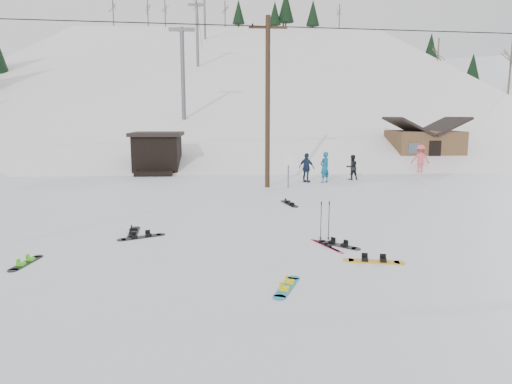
{
  "coord_description": "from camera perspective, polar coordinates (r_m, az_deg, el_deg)",
  "views": [
    {
      "loc": [
        -0.05,
        -10.66,
        3.93
      ],
      "look_at": [
        0.81,
        4.19,
        1.4
      ],
      "focal_mm": 32.0,
      "sensor_mm": 36.0,
      "label": 1
    }
  ],
  "objects": [
    {
      "name": "board_scatter_b",
      "position": [
        15.93,
        -15.05,
        -4.85
      ],
      "size": [
        0.44,
        1.63,
        0.11
      ],
      "rotation": [
        0.0,
        0.0,
        1.67
      ],
      "color": "black",
      "rests_on": "ground"
    },
    {
      "name": "trail_sign",
      "position": [
        24.58,
        4.08,
        3.43
      ],
      "size": [
        0.5,
        0.09,
        1.85
      ],
      "color": "#595B60",
      "rests_on": "ground"
    },
    {
      "name": "treeline_crest",
      "position": [
        96.74,
        -3.31,
        7.3
      ],
      "size": [
        50.0,
        6.0,
        10.0
      ],
      "primitive_type": null,
      "color": "black",
      "rests_on": "ski_slope"
    },
    {
      "name": "ridge_right",
      "position": [
        73.15,
        28.17,
        -3.29
      ],
      "size": [
        45.66,
        93.98,
        54.59
      ],
      "primitive_type": "cube",
      "rotation": [
        0.21,
        -0.05,
        -0.12
      ],
      "color": "silver",
      "rests_on": "ground"
    },
    {
      "name": "board_scatter_a",
      "position": [
        15.28,
        -14.12,
        -5.43
      ],
      "size": [
        1.43,
        0.87,
        0.11
      ],
      "rotation": [
        0.0,
        0.0,
        0.47
      ],
      "color": "black",
      "rests_on": "ground"
    },
    {
      "name": "utility_pole",
      "position": [
        24.76,
        1.47,
        11.39
      ],
      "size": [
        2.0,
        0.26,
        9.0
      ],
      "color": "#3A2819",
      "rests_on": "ground"
    },
    {
      "name": "cabin",
      "position": [
        37.86,
        20.21,
        5.35
      ],
      "size": [
        5.39,
        4.4,
        3.77
      ],
      "color": "brown",
      "rests_on": "ground"
    },
    {
      "name": "board_scatter_e",
      "position": [
        12.84,
        14.52,
        -8.34
      ],
      "size": [
        1.61,
        0.6,
        0.12
      ],
      "rotation": [
        0.0,
        0.0,
        -0.22
      ],
      "color": "gold",
      "rests_on": "ground"
    },
    {
      "name": "lift_tower_mid",
      "position": [
        61.68,
        -7.36,
        19.31
      ],
      "size": [
        2.2,
        0.36,
        8.0
      ],
      "color": "#595B60",
      "rests_on": "ski_slope"
    },
    {
      "name": "lift_tower_near",
      "position": [
        41.04,
        -9.14,
        15.03
      ],
      "size": [
        2.2,
        0.36,
        8.0
      ],
      "color": "#595B60",
      "rests_on": "ski_slope"
    },
    {
      "name": "hero_snowboard",
      "position": [
        10.72,
        3.88,
        -11.72
      ],
      "size": [
        0.76,
        1.46,
        0.11
      ],
      "rotation": [
        0.0,
        0.0,
        1.18
      ],
      "color": "#1C89BB",
      "rests_on": "ground"
    },
    {
      "name": "hero_skis",
      "position": [
        14.03,
        8.8,
        -6.62
      ],
      "size": [
        0.72,
        1.57,
        0.09
      ],
      "rotation": [
        0.0,
        0.0,
        0.39
      ],
      "color": "red",
      "rests_on": "ground"
    },
    {
      "name": "board_scatter_c",
      "position": [
        13.77,
        -26.82,
        -7.88
      ],
      "size": [
        0.44,
        1.41,
        0.1
      ],
      "rotation": [
        0.0,
        0.0,
        1.42
      ],
      "color": "black",
      "rests_on": "ground"
    },
    {
      "name": "skier_navy",
      "position": [
        26.84,
        6.35,
        3.03
      ],
      "size": [
        1.04,
        0.98,
        1.73
      ],
      "primitive_type": "imported",
      "rotation": [
        0.0,
        0.0,
        2.42
      ],
      "color": "#1A2841",
      "rests_on": "ground"
    },
    {
      "name": "ground",
      "position": [
        11.36,
        -2.89,
        -10.59
      ],
      "size": [
        200.0,
        200.0,
        0.0
      ],
      "primitive_type": "plane",
      "color": "silver",
      "rests_on": "ground"
    },
    {
      "name": "skier_teal",
      "position": [
        26.9,
        8.58,
        3.07
      ],
      "size": [
        0.78,
        0.73,
        1.8
      ],
      "primitive_type": "imported",
      "rotation": [
        0.0,
        0.0,
        3.75
      ],
      "color": "#0C577A",
      "rests_on": "ground"
    },
    {
      "name": "lift_hut",
      "position": [
        32.09,
        -12.22,
        4.85
      ],
      "size": [
        3.4,
        4.1,
        2.75
      ],
      "color": "black",
      "rests_on": "ground"
    },
    {
      "name": "board_scatter_f",
      "position": [
        20.32,
        4.19,
        -1.44
      ],
      "size": [
        0.63,
        1.62,
        0.12
      ],
      "rotation": [
        0.0,
        0.0,
        1.81
      ],
      "color": "black",
      "rests_on": "ground"
    },
    {
      "name": "ski_slope",
      "position": [
        67.56,
        -3.19,
        -4.0
      ],
      "size": [
        60.0,
        85.24,
        65.97
      ],
      "primitive_type": "cube",
      "rotation": [
        0.31,
        0.0,
        0.0
      ],
      "color": "white",
      "rests_on": "ground"
    },
    {
      "name": "ski_poles",
      "position": [
        14.58,
        8.61,
        -3.51
      ],
      "size": [
        0.34,
        0.09,
        1.24
      ],
      "color": "black",
      "rests_on": "ground"
    },
    {
      "name": "skier_pink",
      "position": [
        32.81,
        19.84,
        3.9
      ],
      "size": [
        1.32,
        0.85,
        1.93
      ],
      "primitive_type": "imported",
      "rotation": [
        0.0,
        0.0,
        3.03
      ],
      "color": "#E65158",
      "rests_on": "ground"
    },
    {
      "name": "lift_tower_far",
      "position": [
        82.51,
        -6.44,
        21.43
      ],
      "size": [
        2.2,
        0.36,
        8.0
      ],
      "color": "#595B60",
      "rests_on": "ski_slope"
    },
    {
      "name": "skier_dark",
      "position": [
        28.43,
        11.91,
        3.04
      ],
      "size": [
        0.84,
        0.71,
        1.52
      ],
      "primitive_type": "imported",
      "rotation": [
        0.0,
        0.0,
        3.33
      ],
      "color": "black",
      "rests_on": "ground"
    },
    {
      "name": "board_scatter_d",
      "position": [
        14.18,
        10.21,
        -6.47
      ],
      "size": [
        1.16,
        1.15,
        0.11
      ],
      "rotation": [
        0.0,
        0.0,
        -0.78
      ],
      "color": "black",
      "rests_on": "ground"
    }
  ]
}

